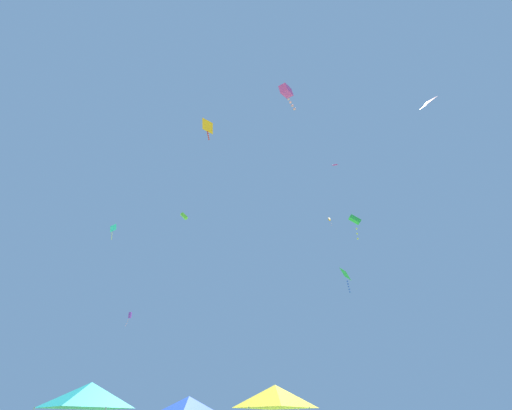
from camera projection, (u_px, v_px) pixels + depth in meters
canopy_tent_teal at (89, 395)px, 13.96m from camera, size 3.25×3.25×3.48m
canopy_tent_yellow at (275, 396)px, 16.45m from camera, size 3.40×3.40×3.64m
canopy_tent_blue at (188, 408)px, 12.81m from camera, size 2.66×2.66×2.85m
kite_orange_diamond at (208, 127)px, 31.30m from camera, size 1.62×1.70×2.81m
kite_magenta_box at (286, 92)px, 20.18m from camera, size 1.21×1.42×2.99m
kite_magenta_diamond at (335, 164)px, 36.75m from camera, size 0.77×0.92×0.59m
kite_green_box at (355, 220)px, 32.93m from camera, size 1.31×0.77×2.87m
kite_orange_box at (329, 219)px, 40.85m from camera, size 0.34×0.46×1.30m
kite_purple_box at (130, 316)px, 33.06m from camera, size 0.40×0.44×1.50m
kite_green_diamond at (346, 275)px, 32.41m from camera, size 1.00×1.09×2.88m
kite_lime_box at (184, 216)px, 32.21m from camera, size 0.84×0.36×0.83m
kite_red_diamond at (427, 102)px, 20.40m from camera, size 1.39×1.36×1.10m
kite_cyan_diamond at (113, 229)px, 25.09m from camera, size 0.58×0.58×1.29m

